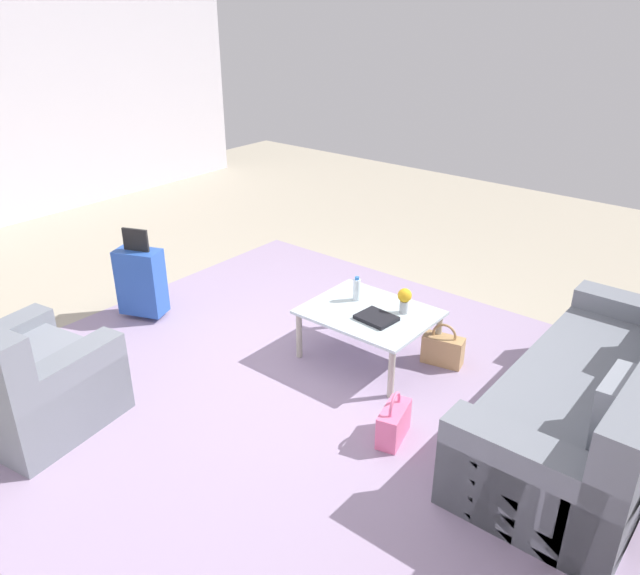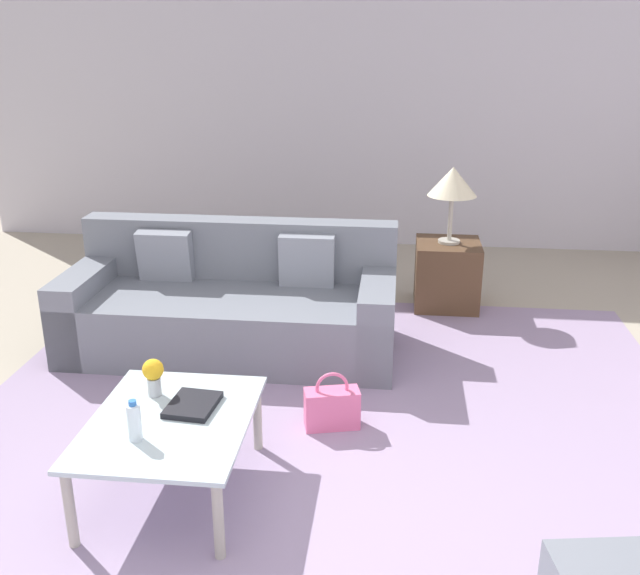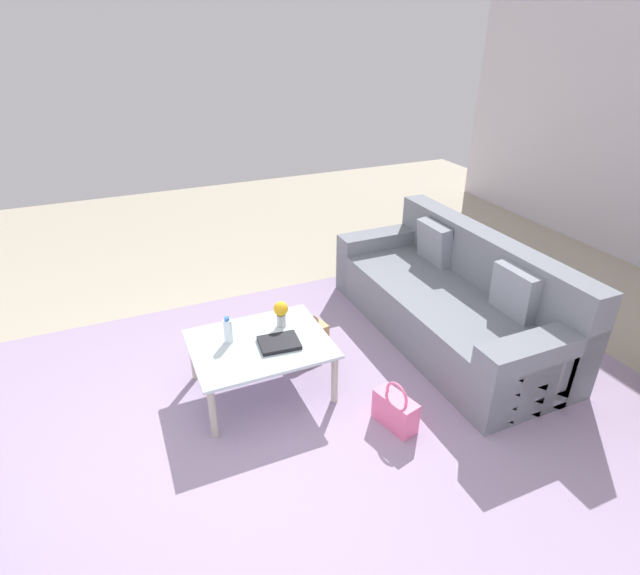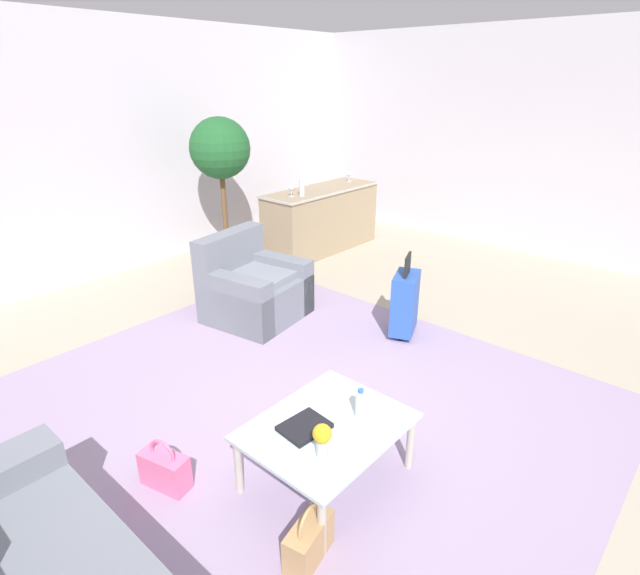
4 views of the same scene
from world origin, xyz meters
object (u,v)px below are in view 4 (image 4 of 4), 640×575
(bar_console, at_px, (321,219))
(potted_ficus, at_px, (221,164))
(water_bottle, at_px, (360,404))
(wine_glass_leftmost, at_px, (291,188))
(handbag_pink, at_px, (165,470))
(wine_bottle_clear, at_px, (302,187))
(handbag_tan, at_px, (309,541))
(wine_glass_left_of_centre, at_px, (349,175))
(coffee_table_book, at_px, (304,427))
(armchair, at_px, (251,290))
(flower_vase, at_px, (322,437))
(coffee_table, at_px, (327,431))
(suitcase_blue, at_px, (405,302))

(bar_console, xyz_separation_m, potted_ficus, (-1.30, 0.60, 0.89))
(water_bottle, height_order, wine_glass_leftmost, wine_glass_leftmost)
(handbag_pink, xyz_separation_m, potted_ficus, (2.92, 2.97, 1.24))
(water_bottle, relative_size, handbag_pink, 0.57)
(wine_bottle_clear, relative_size, handbag_pink, 0.84)
(wine_glass_leftmost, height_order, handbag_tan, wine_glass_leftmost)
(bar_console, xyz_separation_m, wine_glass_left_of_centre, (0.66, 0.02, 0.55))
(handbag_tan, bearing_deg, water_bottle, 16.23)
(wine_bottle_clear, bearing_deg, coffee_table_book, -136.73)
(armchair, height_order, flower_vase, armchair)
(wine_glass_leftmost, bearing_deg, coffee_table, -132.87)
(handbag_tan, distance_m, potted_ficus, 4.99)
(coffee_table, distance_m, flower_vase, 0.32)
(water_bottle, xyz_separation_m, handbag_pink, (-0.92, 0.83, -0.39))
(bar_console, bearing_deg, potted_ficus, 155.22)
(wine_glass_leftmost, bearing_deg, wine_glass_left_of_centre, 2.54)
(coffee_table_book, height_order, suitcase_blue, suitcase_blue)
(water_bottle, distance_m, handbag_tan, 0.83)
(armchair, relative_size, potted_ficus, 0.54)
(wine_glass_left_of_centre, height_order, potted_ficus, potted_ficus)
(suitcase_blue, bearing_deg, wine_glass_left_of_centre, 48.25)
(coffee_table_book, xyz_separation_m, wine_glass_leftmost, (2.96, 2.98, 0.59))
(flower_vase, distance_m, handbag_pink, 1.09)
(coffee_table, bearing_deg, wine_glass_leftmost, 47.13)
(water_bottle, height_order, handbag_pink, water_bottle)
(armchair, distance_m, wine_glass_leftmost, 1.93)
(coffee_table_book, xyz_separation_m, wine_glass_left_of_centre, (4.28, 3.04, 0.59))
(flower_vase, bearing_deg, water_bottle, 6.79)
(coffee_table_book, xyz_separation_m, bar_console, (3.62, 3.02, 0.03))
(wine_glass_left_of_centre, distance_m, handbag_pink, 5.51)
(coffee_table, distance_m, handbag_pink, 1.05)
(flower_vase, height_order, wine_glass_leftmost, wine_glass_leftmost)
(coffee_table_book, height_order, bar_console, bar_console)
(coffee_table, relative_size, bar_console, 0.51)
(flower_vase, relative_size, suitcase_blue, 0.24)
(wine_bottle_clear, bearing_deg, handbag_tan, -136.55)
(wine_glass_leftmost, xyz_separation_m, potted_ficus, (-0.64, 0.64, 0.34))
(wine_glass_left_of_centre, height_order, handbag_tan, wine_glass_left_of_centre)
(armchair, height_order, potted_ficus, potted_ficus)
(coffee_table_book, height_order, handbag_pink, coffee_table_book)
(flower_vase, bearing_deg, bar_console, 41.14)
(coffee_table_book, relative_size, wine_bottle_clear, 0.94)
(handbag_pink, bearing_deg, wine_bottle_clear, 31.44)
(coffee_table, height_order, water_bottle, water_bottle)
(armchair, distance_m, water_bottle, 2.53)
(armchair, bearing_deg, flower_vase, -123.03)
(handbag_pink, bearing_deg, coffee_table_book, -47.29)
(wine_bottle_clear, bearing_deg, armchair, -154.25)
(suitcase_blue, xyz_separation_m, handbag_tan, (-2.51, -1.01, -0.23))
(coffee_table_book, height_order, wine_bottle_clear, wine_bottle_clear)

